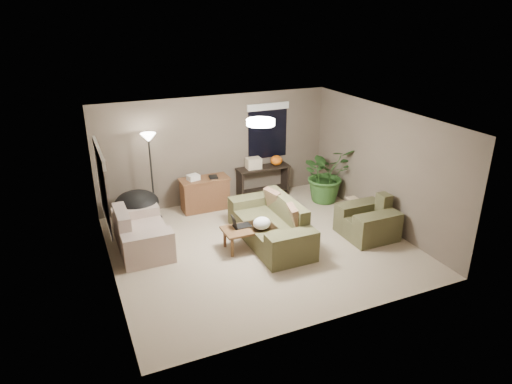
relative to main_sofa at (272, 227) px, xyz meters
name	(u,v)px	position (x,y,z in m)	size (l,w,h in m)	color
room_shell	(260,186)	(-0.30, -0.11, 0.96)	(5.50, 5.50, 5.50)	tan
main_sofa	(272,227)	(0.00, 0.00, 0.00)	(0.95, 2.20, 0.85)	brown
throw_pillows	(284,208)	(0.26, 0.00, 0.36)	(0.33, 1.39, 0.47)	#8C7251
loveseat	(141,234)	(-2.43, 0.70, 0.00)	(0.90, 1.60, 0.85)	beige
armchair	(368,222)	(1.86, -0.58, 0.00)	(0.95, 1.00, 0.85)	brown
coffee_table	(249,230)	(-0.52, -0.07, 0.06)	(1.00, 0.55, 0.42)	brown
laptop	(239,224)	(-0.69, 0.03, 0.19)	(0.36, 0.23, 0.24)	black
plastic_bag	(262,223)	(-0.32, -0.22, 0.24)	(0.34, 0.30, 0.24)	white
desk	(205,194)	(-0.74, 1.98, 0.08)	(1.10, 0.50, 0.75)	brown
desk_papers	(198,177)	(-0.90, 1.97, 0.51)	(0.70, 0.30, 0.12)	silver
console_table	(263,179)	(0.79, 2.16, 0.14)	(1.30, 0.40, 0.75)	black
pumpkin	(276,160)	(1.14, 2.16, 0.57)	(0.29, 0.29, 0.24)	orange
cardboard_box	(254,163)	(0.54, 2.16, 0.58)	(0.34, 0.26, 0.26)	beige
papasan_chair	(137,207)	(-2.31, 1.65, 0.17)	(1.14, 1.14, 0.80)	black
floor_lamp	(149,148)	(-1.90, 1.96, 1.30)	(0.32, 0.32, 1.91)	black
ceiling_fixture	(261,122)	(-0.30, -0.11, 2.15)	(0.50, 0.50, 0.10)	white
houseplant	(326,180)	(2.05, 1.32, 0.23)	(1.20, 1.34, 1.04)	#2D5923
cat_scratching_post	(352,210)	(2.01, 0.19, -0.08)	(0.32, 0.32, 0.50)	tan
window_left	(101,173)	(-3.03, 0.19, 1.49)	(0.05, 1.56, 1.33)	black
window_back	(268,122)	(1.00, 2.37, 1.49)	(1.06, 0.05, 1.33)	black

